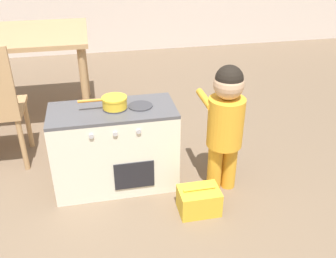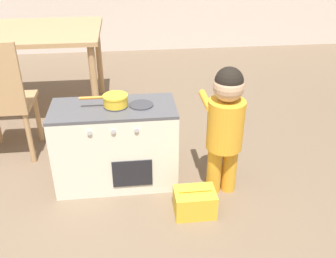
{
  "view_description": "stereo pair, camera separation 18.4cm",
  "coord_description": "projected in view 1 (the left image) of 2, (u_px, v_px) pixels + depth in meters",
  "views": [
    {
      "loc": [
        0.05,
        -1.07,
        1.53
      ],
      "look_at": [
        0.47,
        0.92,
        0.41
      ],
      "focal_mm": 40.0,
      "sensor_mm": 36.0,
      "label": 1
    },
    {
      "loc": [
        0.24,
        -1.1,
        1.53
      ],
      "look_at": [
        0.47,
        0.92,
        0.41
      ],
      "focal_mm": 40.0,
      "sensor_mm": 36.0,
      "label": 2
    }
  ],
  "objects": [
    {
      "name": "dining_table",
      "position": [
        15.0,
        44.0,
        3.05
      ],
      "size": [
        1.17,
        0.9,
        0.76
      ],
      "color": "tan",
      "rests_on": "ground_plane"
    },
    {
      "name": "child_figure",
      "position": [
        226.0,
        117.0,
        2.24
      ],
      "size": [
        0.24,
        0.35,
        0.84
      ],
      "color": "gold",
      "rests_on": "ground_plane"
    },
    {
      "name": "toy_pot",
      "position": [
        114.0,
        102.0,
        2.24
      ],
      "size": [
        0.29,
        0.15,
        0.07
      ],
      "color": "yellow",
      "rests_on": "play_kitchen"
    },
    {
      "name": "play_kitchen",
      "position": [
        115.0,
        148.0,
        2.39
      ],
      "size": [
        0.77,
        0.37,
        0.56
      ],
      "color": "silver",
      "rests_on": "ground_plane"
    },
    {
      "name": "toy_basket",
      "position": [
        199.0,
        200.0,
        2.23
      ],
      "size": [
        0.24,
        0.17,
        0.17
      ],
      "color": "gold",
      "rests_on": "ground_plane"
    }
  ]
}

